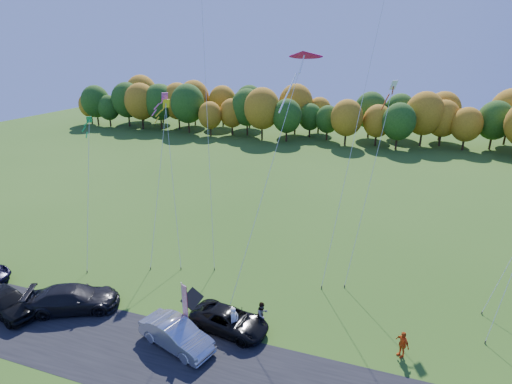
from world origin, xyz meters
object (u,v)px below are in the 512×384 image
(silver_sedan, at_px, (176,334))
(person_east, at_px, (402,344))
(black_suv, at_px, (229,320))
(feather_flag, at_px, (185,305))

(silver_sedan, distance_m, person_east, 13.13)
(black_suv, xyz_separation_m, silver_sedan, (-2.43, -2.35, 0.11))
(person_east, bearing_deg, black_suv, -128.17)
(person_east, xyz_separation_m, feather_flag, (-12.54, -2.47, 1.46))
(black_suv, height_order, person_east, person_east)
(black_suv, height_order, feather_flag, feather_flag)
(silver_sedan, bearing_deg, person_east, -57.62)
(black_suv, height_order, silver_sedan, silver_sedan)
(person_east, distance_m, feather_flag, 12.87)
(black_suv, distance_m, feather_flag, 3.12)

